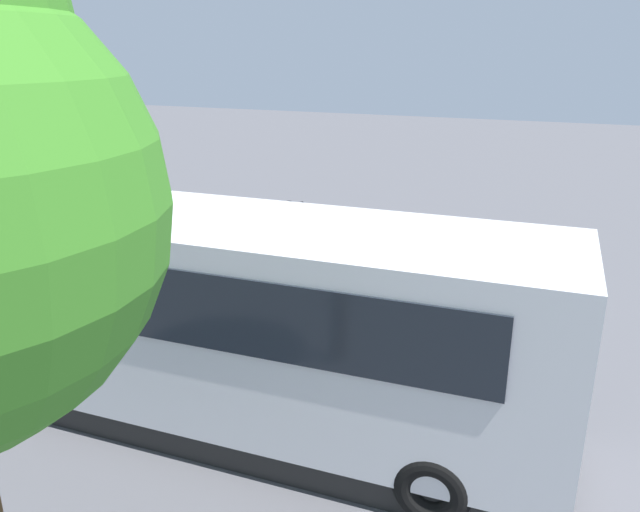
{
  "coord_description": "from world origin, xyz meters",
  "views": [
    {
      "loc": [
        -4.02,
        12.61,
        5.52
      ],
      "look_at": [
        1.09,
        0.5,
        1.1
      ],
      "focal_mm": 34.86,
      "sensor_mm": 36.0,
      "label": 1
    }
  ],
  "objects_px": {
    "spectator_far_left": "(432,310)",
    "spectator_centre": "(313,293)",
    "tour_bus": "(209,319)",
    "spectator_left": "(369,295)",
    "stunt_motorcycle": "(312,225)",
    "traffic_cone": "(396,251)",
    "spectator_right": "(264,287)",
    "parked_motorcycle_silver": "(332,340)",
    "spectator_far_right": "(234,277)"
  },
  "relations": [
    {
      "from": "tour_bus",
      "to": "stunt_motorcycle",
      "type": "xyz_separation_m",
      "value": [
        1.58,
        -7.48,
        -0.64
      ]
    },
    {
      "from": "spectator_right",
      "to": "parked_motorcycle_silver",
      "type": "bearing_deg",
      "value": 161.43
    },
    {
      "from": "spectator_centre",
      "to": "spectator_right",
      "type": "xyz_separation_m",
      "value": [
        1.02,
        0.04,
        -0.02
      ]
    },
    {
      "from": "tour_bus",
      "to": "spectator_centre",
      "type": "bearing_deg",
      "value": -98.76
    },
    {
      "from": "spectator_left",
      "to": "tour_bus",
      "type": "bearing_deg",
      "value": 65.24
    },
    {
      "from": "spectator_right",
      "to": "stunt_motorcycle",
      "type": "distance_m",
      "value": 4.75
    },
    {
      "from": "tour_bus",
      "to": "spectator_far_right",
      "type": "bearing_deg",
      "value": -65.24
    },
    {
      "from": "spectator_left",
      "to": "spectator_far_right",
      "type": "height_order",
      "value": "spectator_left"
    },
    {
      "from": "tour_bus",
      "to": "stunt_motorcycle",
      "type": "height_order",
      "value": "tour_bus"
    },
    {
      "from": "spectator_far_right",
      "to": "stunt_motorcycle",
      "type": "distance_m",
      "value": 4.26
    },
    {
      "from": "spectator_centre",
      "to": "parked_motorcycle_silver",
      "type": "xyz_separation_m",
      "value": [
        -0.64,
        0.6,
        -0.59
      ]
    },
    {
      "from": "spectator_far_right",
      "to": "tour_bus",
      "type": "bearing_deg",
      "value": 114.76
    },
    {
      "from": "parked_motorcycle_silver",
      "to": "spectator_right",
      "type": "bearing_deg",
      "value": -18.57
    },
    {
      "from": "tour_bus",
      "to": "spectator_right",
      "type": "xyz_separation_m",
      "value": [
        0.58,
        -2.83,
        -0.6
      ]
    },
    {
      "from": "spectator_right",
      "to": "parked_motorcycle_silver",
      "type": "height_order",
      "value": "spectator_right"
    },
    {
      "from": "spectator_right",
      "to": "stunt_motorcycle",
      "type": "bearing_deg",
      "value": -77.9
    },
    {
      "from": "spectator_left",
      "to": "spectator_right",
      "type": "xyz_separation_m",
      "value": [
        2.05,
        0.35,
        -0.03
      ]
    },
    {
      "from": "spectator_right",
      "to": "spectator_far_right",
      "type": "bearing_deg",
      "value": -23.2
    },
    {
      "from": "spectator_right",
      "to": "parked_motorcycle_silver",
      "type": "distance_m",
      "value": 1.85
    },
    {
      "from": "spectator_right",
      "to": "parked_motorcycle_silver",
      "type": "xyz_separation_m",
      "value": [
        -1.66,
        0.56,
        -0.57
      ]
    },
    {
      "from": "spectator_right",
      "to": "tour_bus",
      "type": "bearing_deg",
      "value": 101.57
    },
    {
      "from": "tour_bus",
      "to": "spectator_centre",
      "type": "relative_size",
      "value": 5.86
    },
    {
      "from": "spectator_left",
      "to": "traffic_cone",
      "type": "bearing_deg",
      "value": -79.67
    },
    {
      "from": "stunt_motorcycle",
      "to": "traffic_cone",
      "type": "xyz_separation_m",
      "value": [
        -2.11,
        -0.82,
        -0.7
      ]
    },
    {
      "from": "spectator_left",
      "to": "spectator_centre",
      "type": "bearing_deg",
      "value": 16.97
    },
    {
      "from": "spectator_far_left",
      "to": "spectator_centre",
      "type": "distance_m",
      "value": 2.29
    },
    {
      "from": "spectator_far_left",
      "to": "traffic_cone",
      "type": "xyz_separation_m",
      "value": [
        2.19,
        -5.3,
        -0.76
      ]
    },
    {
      "from": "spectator_left",
      "to": "stunt_motorcycle",
      "type": "distance_m",
      "value": 5.26
    },
    {
      "from": "spectator_centre",
      "to": "stunt_motorcycle",
      "type": "relative_size",
      "value": 0.9
    },
    {
      "from": "spectator_right",
      "to": "spectator_far_right",
      "type": "relative_size",
      "value": 1.05
    },
    {
      "from": "tour_bus",
      "to": "spectator_far_right",
      "type": "distance_m",
      "value": 3.61
    },
    {
      "from": "spectator_far_left",
      "to": "parked_motorcycle_silver",
      "type": "bearing_deg",
      "value": 23.52
    },
    {
      "from": "spectator_far_left",
      "to": "spectator_left",
      "type": "xyz_separation_m",
      "value": [
        1.26,
        -0.2,
        0.01
      ]
    },
    {
      "from": "spectator_far_right",
      "to": "parked_motorcycle_silver",
      "type": "distance_m",
      "value": 2.79
    },
    {
      "from": "stunt_motorcycle",
      "to": "spectator_left",
      "type": "bearing_deg",
      "value": 125.36
    },
    {
      "from": "spectator_far_left",
      "to": "stunt_motorcycle",
      "type": "relative_size",
      "value": 0.89
    },
    {
      "from": "spectator_right",
      "to": "parked_motorcycle_silver",
      "type": "relative_size",
      "value": 0.86
    },
    {
      "from": "stunt_motorcycle",
      "to": "tour_bus",
      "type": "bearing_deg",
      "value": 101.9
    },
    {
      "from": "tour_bus",
      "to": "spectator_far_left",
      "type": "xyz_separation_m",
      "value": [
        -2.73,
        -2.99,
        -0.58
      ]
    },
    {
      "from": "parked_motorcycle_silver",
      "to": "traffic_cone",
      "type": "xyz_separation_m",
      "value": [
        0.55,
        -6.02,
        -0.18
      ]
    },
    {
      "from": "spectator_far_right",
      "to": "stunt_motorcycle",
      "type": "bearing_deg",
      "value": -88.78
    },
    {
      "from": "tour_bus",
      "to": "spectator_left",
      "type": "bearing_deg",
      "value": -114.76
    },
    {
      "from": "traffic_cone",
      "to": "spectator_left",
      "type": "bearing_deg",
      "value": 100.33
    },
    {
      "from": "spectator_left",
      "to": "spectator_centre",
      "type": "xyz_separation_m",
      "value": [
        1.03,
        0.31,
        -0.01
      ]
    },
    {
      "from": "spectator_far_left",
      "to": "spectator_centre",
      "type": "height_order",
      "value": "spectator_centre"
    },
    {
      "from": "spectator_right",
      "to": "spectator_centre",
      "type": "bearing_deg",
      "value": -177.78
    },
    {
      "from": "spectator_right",
      "to": "stunt_motorcycle",
      "type": "height_order",
      "value": "spectator_right"
    },
    {
      "from": "spectator_centre",
      "to": "spectator_right",
      "type": "height_order",
      "value": "spectator_centre"
    },
    {
      "from": "stunt_motorcycle",
      "to": "traffic_cone",
      "type": "distance_m",
      "value": 2.37
    },
    {
      "from": "spectator_left",
      "to": "spectator_centre",
      "type": "height_order",
      "value": "spectator_left"
    }
  ]
}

